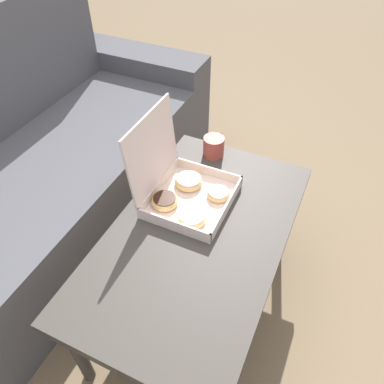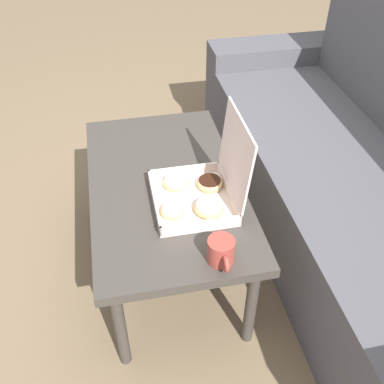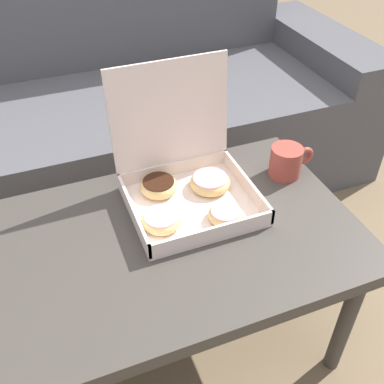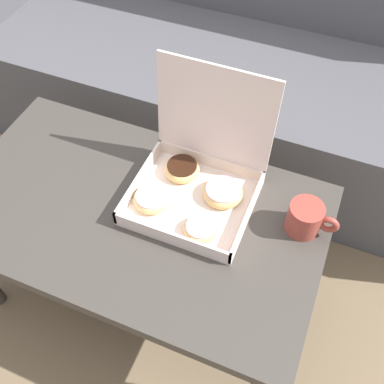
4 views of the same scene
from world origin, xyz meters
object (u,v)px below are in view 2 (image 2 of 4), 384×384
at_px(couch, 365,182).
at_px(pastry_box, 202,188).
at_px(coffee_table, 165,191).
at_px(coffee_mug, 221,251).

relative_size(couch, pastry_box, 6.87).
xyz_separation_m(couch, coffee_table, (0.00, -0.92, 0.10)).
bearing_deg(coffee_table, pastry_box, 42.71).
bearing_deg(pastry_box, coffee_table, -137.29).
bearing_deg(coffee_mug, couch, 119.20).
relative_size(coffee_table, coffee_mug, 7.68).
height_order(couch, coffee_table, couch).
bearing_deg(couch, coffee_table, -90.00).
bearing_deg(coffee_mug, pastry_box, 179.35).
bearing_deg(coffee_table, couch, 90.00).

